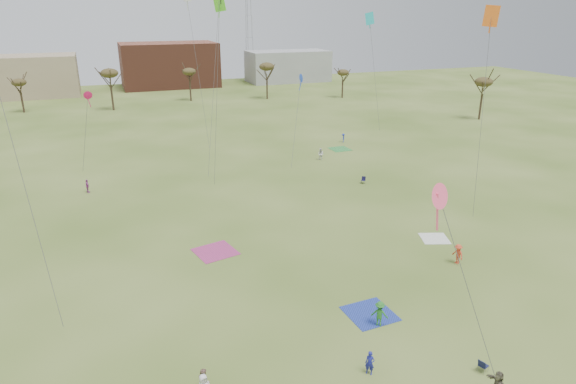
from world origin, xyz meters
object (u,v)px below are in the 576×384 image
object	(u,v)px
flyer_near_right	(370,363)
camp_chair_right	(363,181)
camp_chair_center	(483,368)
radio_tower	(248,15)
flyer_near_center	(380,314)

from	to	relation	value
flyer_near_right	camp_chair_right	world-z (taller)	flyer_near_right
camp_chair_center	camp_chair_right	bearing A→B (deg)	-35.04
flyer_near_right	radio_tower	distance (m)	135.56
flyer_near_center	camp_chair_right	xyz separation A→B (m)	(13.64, 27.07, -0.67)
flyer_near_right	radio_tower	bearing A→B (deg)	118.49
camp_chair_center	flyer_near_right	bearing A→B (deg)	52.81
flyer_near_right	camp_chair_center	bearing A→B (deg)	22.97
flyer_near_right	camp_chair_center	xyz separation A→B (m)	(6.56, -2.26, -0.51)
radio_tower	flyer_near_right	bearing A→B (deg)	-103.52
camp_chair_right	radio_tower	xyz separation A→B (m)	(14.67, 99.40, 18.95)
flyer_near_center	flyer_near_right	distance (m)	5.13
camp_chair_right	radio_tower	bearing A→B (deg)	119.58
camp_chair_center	radio_tower	xyz separation A→B (m)	(24.83, 132.84, 18.95)
flyer_near_center	camp_chair_right	size ratio (longest dim) A/B	2.14
flyer_near_center	radio_tower	world-z (taller)	radio_tower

